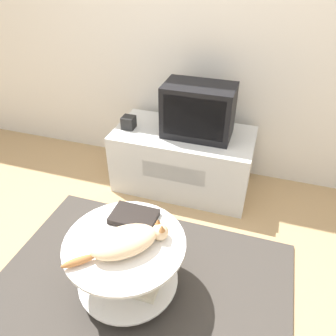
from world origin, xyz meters
TOP-DOWN VIEW (x-y plane):
  - ground_plane at (0.00, 0.00)m, footprint 12.00×12.00m
  - wall_back at (0.00, 1.57)m, footprint 8.00×0.05m
  - rug at (0.00, 0.00)m, footprint 1.81×1.46m
  - tv_stand at (-0.04, 1.20)m, footprint 1.12×0.57m
  - tv at (0.06, 1.20)m, footprint 0.53×0.32m
  - speaker at (-0.49, 1.13)m, footprint 0.10×0.10m
  - coffee_table at (-0.06, 0.06)m, footprint 0.68×0.68m
  - dvd_box at (-0.08, 0.25)m, footprint 0.27×0.18m
  - cat at (-0.03, 0.03)m, footprint 0.46×0.43m

SIDE VIEW (x-z plane):
  - ground_plane at x=0.00m, z-range 0.00..0.00m
  - rug at x=0.00m, z-range 0.00..0.02m
  - tv_stand at x=-0.04m, z-range 0.00..0.52m
  - coffee_table at x=-0.06m, z-range 0.06..0.47m
  - dvd_box at x=-0.08m, z-range 0.43..0.47m
  - cat at x=-0.03m, z-range 0.43..0.55m
  - speaker at x=-0.49m, z-range 0.52..0.62m
  - tv at x=0.06m, z-range 0.52..0.92m
  - wall_back at x=0.00m, z-range 0.00..2.60m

